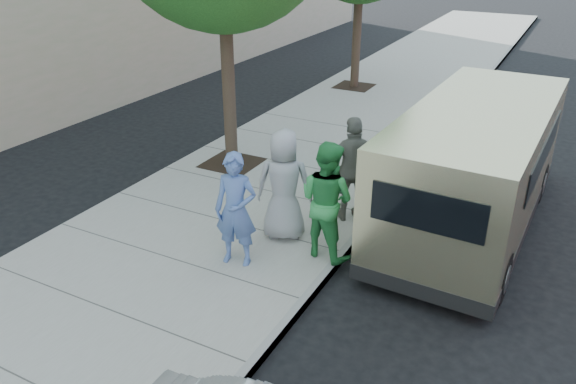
# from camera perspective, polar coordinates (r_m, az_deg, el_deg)

# --- Properties ---
(ground) EXTENTS (120.00, 120.00, 0.00)m
(ground) POSITION_cam_1_polar(r_m,az_deg,el_deg) (10.14, -2.05, -4.80)
(ground) COLOR black
(ground) RESTS_ON ground
(sidewalk) EXTENTS (5.00, 60.00, 0.15)m
(sidewalk) POSITION_cam_1_polar(r_m,az_deg,el_deg) (10.57, -6.79, -3.14)
(sidewalk) COLOR gray
(sidewalk) RESTS_ON ground
(curb_face) EXTENTS (0.12, 60.00, 0.16)m
(curb_face) POSITION_cam_1_polar(r_m,az_deg,el_deg) (9.56, 5.52, -6.42)
(curb_face) COLOR gray
(curb_face) RESTS_ON ground
(parking_meter) EXTENTS (0.27, 0.11, 1.28)m
(parking_meter) POSITION_cam_1_polar(r_m,az_deg,el_deg) (9.24, 4.98, -0.53)
(parking_meter) COLOR gray
(parking_meter) RESTS_ON sidewalk
(van) EXTENTS (2.34, 6.36, 2.33)m
(van) POSITION_cam_1_polar(r_m,az_deg,el_deg) (10.58, 18.50, 2.62)
(van) COLOR beige
(van) RESTS_ON ground
(person_officer) EXTENTS (0.77, 0.59, 1.88)m
(person_officer) POSITION_cam_1_polar(r_m,az_deg,el_deg) (8.80, -5.32, -1.82)
(person_officer) COLOR #526FAE
(person_officer) RESTS_ON sidewalk
(person_green_shirt) EXTENTS (1.11, 0.95, 1.98)m
(person_green_shirt) POSITION_cam_1_polar(r_m,az_deg,el_deg) (8.98, 3.95, -0.82)
(person_green_shirt) COLOR green
(person_green_shirt) RESTS_ON sidewalk
(person_gray_shirt) EXTENTS (1.13, 0.95, 1.96)m
(person_gray_shirt) POSITION_cam_1_polar(r_m,az_deg,el_deg) (9.50, -0.40, 0.72)
(person_gray_shirt) COLOR #9D9D9F
(person_gray_shirt) RESTS_ON sidewalk
(person_striped_polo) EXTENTS (1.21, 1.08, 1.97)m
(person_striped_polo) POSITION_cam_1_polar(r_m,az_deg,el_deg) (10.16, 6.67, 2.28)
(person_striped_polo) COLOR slate
(person_striped_polo) RESTS_ON sidewalk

